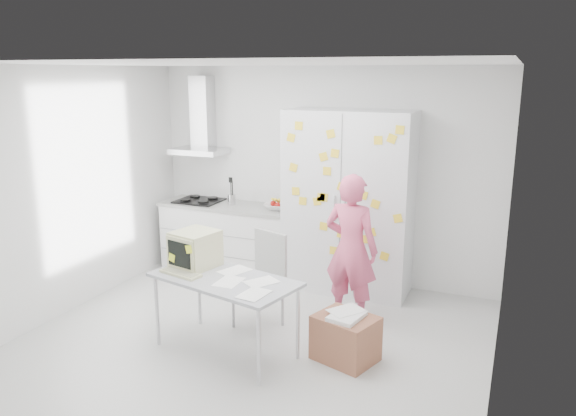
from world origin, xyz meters
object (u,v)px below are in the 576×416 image
at_px(person, 351,249).
at_px(chair, 263,274).
at_px(cardboard_box, 346,337).
at_px(desk, 205,262).

distance_m(person, chair, 0.96).
distance_m(chair, cardboard_box, 1.16).
relative_size(person, cardboard_box, 2.50).
bearing_deg(cardboard_box, person, 104.12).
distance_m(desk, cardboard_box, 1.52).
bearing_deg(chair, person, 45.53).
xyz_separation_m(person, chair, (-0.82, -0.44, -0.24)).
distance_m(desk, chair, 0.73).
height_order(person, desk, person).
xyz_separation_m(chair, cardboard_box, (1.03, -0.39, -0.34)).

